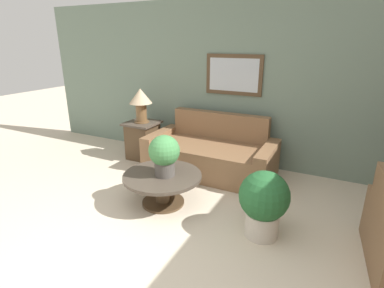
% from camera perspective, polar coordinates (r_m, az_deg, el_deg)
% --- Properties ---
extents(wall_back, '(7.92, 0.09, 2.60)m').
position_cam_1_polar(wall_back, '(4.89, 9.50, 11.03)').
color(wall_back, slate).
rests_on(wall_back, ground_plane).
extents(couch_main, '(1.95, 0.96, 0.88)m').
position_cam_1_polar(couch_main, '(4.69, 3.64, -1.97)').
color(couch_main, brown).
rests_on(couch_main, ground_plane).
extents(coffee_table, '(0.98, 0.98, 0.40)m').
position_cam_1_polar(coffee_table, '(3.78, -5.63, -7.27)').
color(coffee_table, '#4C3823').
rests_on(coffee_table, ground_plane).
extents(side_table, '(0.53, 0.53, 0.65)m').
position_cam_1_polar(side_table, '(5.29, -9.34, 0.80)').
color(side_table, '#4C3823').
rests_on(side_table, ground_plane).
extents(table_lamp, '(0.38, 0.38, 0.57)m').
position_cam_1_polar(table_lamp, '(5.11, -9.76, 8.23)').
color(table_lamp, brown).
rests_on(table_lamp, side_table).
extents(potted_plant_on_table, '(0.38, 0.38, 0.51)m').
position_cam_1_polar(potted_plant_on_table, '(3.60, -5.30, -1.84)').
color(potted_plant_on_table, '#4C4742').
rests_on(potted_plant_on_table, coffee_table).
extents(potted_plant_floor, '(0.52, 0.52, 0.73)m').
position_cam_1_polar(potted_plant_floor, '(3.22, 13.49, -10.59)').
color(potted_plant_floor, beige).
rests_on(potted_plant_floor, ground_plane).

